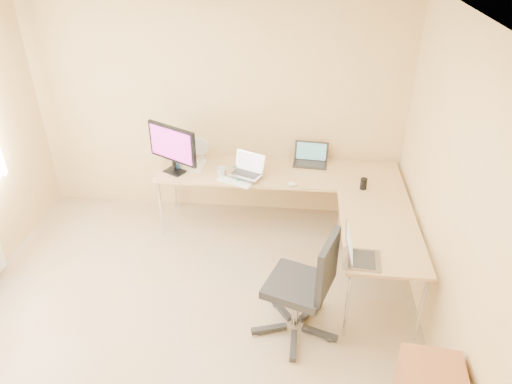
# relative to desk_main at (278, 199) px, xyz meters

# --- Properties ---
(floor) EXTENTS (4.50, 4.50, 0.00)m
(floor) POSITION_rel_desk_main_xyz_m (-0.72, -1.85, -0.36)
(floor) COLOR tan
(floor) RESTS_ON ground
(ceiling) EXTENTS (4.50, 4.50, 0.00)m
(ceiling) POSITION_rel_desk_main_xyz_m (-0.72, -1.85, 2.24)
(ceiling) COLOR white
(ceiling) RESTS_ON ground
(wall_back) EXTENTS (4.50, 0.00, 4.50)m
(wall_back) POSITION_rel_desk_main_xyz_m (-0.72, 0.40, 0.93)
(wall_back) COLOR #E3C388
(wall_back) RESTS_ON ground
(wall_right) EXTENTS (0.00, 4.50, 4.50)m
(wall_right) POSITION_rel_desk_main_xyz_m (1.38, -1.85, 0.93)
(wall_right) COLOR #E3C388
(wall_right) RESTS_ON ground
(desk_main) EXTENTS (2.65, 0.70, 0.73)m
(desk_main) POSITION_rel_desk_main_xyz_m (0.00, 0.00, 0.00)
(desk_main) COLOR tan
(desk_main) RESTS_ON ground
(desk_return) EXTENTS (0.70, 1.30, 0.73)m
(desk_return) POSITION_rel_desk_main_xyz_m (0.98, -1.00, 0.00)
(desk_return) COLOR tan
(desk_return) RESTS_ON ground
(monitor) EXTENTS (0.65, 0.49, 0.54)m
(monitor) POSITION_rel_desk_main_xyz_m (-1.13, -0.12, 0.64)
(monitor) COLOR black
(monitor) RESTS_ON desk_main
(book_stack) EXTENTS (0.27, 0.33, 0.05)m
(book_stack) POSITION_rel_desk_main_xyz_m (-0.36, -0.12, 0.39)
(book_stack) COLOR #25695B
(book_stack) RESTS_ON desk_main
(laptop_center) EXTENTS (0.42, 0.38, 0.22)m
(laptop_center) POSITION_rel_desk_main_xyz_m (-0.33, -0.19, 0.52)
(laptop_center) COLOR #B4B4B4
(laptop_center) RESTS_ON desk_main
(laptop_black) EXTENTS (0.40, 0.31, 0.24)m
(laptop_black) POSITION_rel_desk_main_xyz_m (0.35, 0.20, 0.48)
(laptop_black) COLOR black
(laptop_black) RESTS_ON desk_main
(keyboard) EXTENTS (0.39, 0.26, 0.02)m
(keyboard) POSITION_rel_desk_main_xyz_m (-0.44, -0.30, 0.37)
(keyboard) COLOR white
(keyboard) RESTS_ON desk_main
(mouse) EXTENTS (0.11, 0.08, 0.04)m
(mouse) POSITION_rel_desk_main_xyz_m (0.16, -0.30, 0.38)
(mouse) COLOR silver
(mouse) RESTS_ON desk_main
(mug) EXTENTS (0.11, 0.11, 0.10)m
(mug) POSITION_rel_desk_main_xyz_m (-0.61, -0.17, 0.42)
(mug) COLOR silver
(mug) RESTS_ON desk_main
(cd_stack) EXTENTS (0.16, 0.16, 0.03)m
(cd_stack) POSITION_rel_desk_main_xyz_m (-0.49, -0.08, 0.38)
(cd_stack) COLOR silver
(cd_stack) RESTS_ON desk_main
(water_bottle) EXTENTS (0.10, 0.10, 0.32)m
(water_bottle) POSITION_rel_desk_main_xyz_m (-1.13, -0.04, 0.52)
(water_bottle) COLOR blue
(water_bottle) RESTS_ON desk_main
(papers) EXTENTS (0.25, 0.35, 0.01)m
(papers) POSITION_rel_desk_main_xyz_m (-0.95, 0.03, 0.37)
(papers) COLOR white
(papers) RESTS_ON desk_main
(white_box) EXTENTS (0.21, 0.16, 0.08)m
(white_box) POSITION_rel_desk_main_xyz_m (-1.13, 0.19, 0.40)
(white_box) COLOR white
(white_box) RESTS_ON desk_main
(desk_fan) EXTENTS (0.23, 0.23, 0.26)m
(desk_fan) POSITION_rel_desk_main_xyz_m (-0.89, 0.20, 0.49)
(desk_fan) COLOR silver
(desk_fan) RESTS_ON desk_main
(black_cup) EXTENTS (0.09, 0.09, 0.12)m
(black_cup) POSITION_rel_desk_main_xyz_m (0.89, -0.30, 0.42)
(black_cup) COLOR black
(black_cup) RESTS_ON desk_main
(laptop_return) EXTENTS (0.38, 0.31, 0.24)m
(laptop_return) POSITION_rel_desk_main_xyz_m (0.76, -1.47, 0.48)
(laptop_return) COLOR #9E9DA9
(laptop_return) RESTS_ON desk_return
(office_chair) EXTENTS (0.80, 0.80, 1.05)m
(office_chair) POSITION_rel_desk_main_xyz_m (0.25, -1.57, 0.14)
(office_chair) COLOR #242424
(office_chair) RESTS_ON ground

